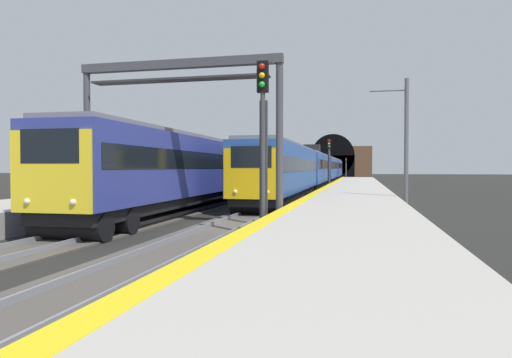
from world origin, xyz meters
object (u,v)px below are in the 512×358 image
train_main_approaching (320,169)px  railway_signal_far (346,166)px  overhead_signal_gantry (178,100)px  railway_signal_near (263,133)px  train_adjacent_platform (231,168)px  railway_signal_mid (329,159)px  catenary_mast_near (406,144)px

train_main_approaching → railway_signal_far: train_main_approaching is taller
overhead_signal_gantry → railway_signal_near: bearing=-119.7°
train_adjacent_platform → overhead_signal_gantry: (-15.14, -2.14, 2.78)m
railway_signal_mid → railway_signal_far: 56.31m
railway_signal_mid → overhead_signal_gantry: bearing=-7.5°
train_main_approaching → railway_signal_near: bearing=2.2°
train_main_approaching → train_adjacent_platform: train_main_approaching is taller
train_main_approaching → railway_signal_near: 43.10m
catenary_mast_near → railway_signal_mid: bearing=13.4°
railway_signal_mid → overhead_signal_gantry: overhead_signal_gantry is taller
train_main_approaching → railway_signal_mid: size_ratio=13.67×
train_main_approaching → catenary_mast_near: catenary_mast_near is taller
railway_signal_near → catenary_mast_near: size_ratio=0.85×
railway_signal_mid → railway_signal_far: railway_signal_mid is taller
train_adjacent_platform → railway_signal_near: 18.52m
train_adjacent_platform → railway_signal_near: size_ratio=6.83×
railway_signal_near → overhead_signal_gantry: (2.29, 4.01, 1.56)m
railway_signal_near → train_adjacent_platform: bearing=-160.6°
railway_signal_mid → catenary_mast_near: size_ratio=0.77×
railway_signal_near → overhead_signal_gantry: 4.88m
railway_signal_mid → catenary_mast_near: catenary_mast_near is taller
overhead_signal_gantry → train_main_approaching: bearing=-3.0°
train_main_approaching → train_adjacent_platform: size_ratio=1.81×
train_main_approaching → railway_signal_mid: railway_signal_mid is taller
railway_signal_mid → overhead_signal_gantry: (-30.50, 4.01, 1.87)m
railway_signal_far → railway_signal_near: bearing=0.0°
train_main_approaching → railway_signal_near: size_ratio=12.37×
train_adjacent_platform → railway_signal_mid: railway_signal_mid is taller
railway_signal_mid → railway_signal_far: bearing=-180.0°
railway_signal_mid → catenary_mast_near: bearing=13.4°
overhead_signal_gantry → catenary_mast_near: catenary_mast_near is taller
railway_signal_near → railway_signal_far: size_ratio=1.28×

